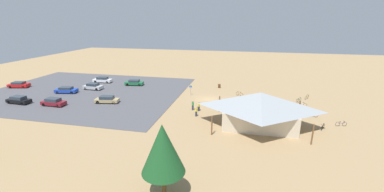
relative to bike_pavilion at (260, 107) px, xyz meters
name	(u,v)px	position (x,y,z in m)	size (l,w,h in m)	color
ground	(208,99)	(9.58, -11.20, -3.06)	(160.00, 160.00, 0.00)	#9E7F56
parking_lot_asphalt	(86,91)	(37.40, -10.87, -3.04)	(43.02, 34.00, 0.05)	#4C4C51
bike_pavilion	(260,107)	(0.00, 0.00, 0.00)	(13.60, 9.89, 5.33)	beige
trash_bin	(219,86)	(8.39, -20.53, -2.61)	(0.60, 0.60, 0.90)	brown
lot_sign	(191,89)	(13.75, -13.35, -1.65)	(0.56, 0.08, 2.20)	#99999E
pine_west	(163,149)	(9.09, 18.14, 1.72)	(4.00, 4.00, 7.14)	brown
bicycle_yellow_lone_west	(313,115)	(-8.94, -5.47, -2.66)	(1.82, 0.48, 0.90)	black
bicycle_blue_lone_east	(242,98)	(2.87, -12.23, -2.71)	(0.48, 1.65, 0.76)	black
bicycle_orange_yard_front	(239,94)	(3.48, -15.17, -2.67)	(1.54, 0.90, 0.90)	black
bicycle_black_yard_center	(323,127)	(-9.31, -0.70, -2.69)	(0.88, 1.57, 0.83)	black
bicycle_red_edge_south	(271,102)	(-2.67, -11.04, -2.69)	(0.67, 1.60, 0.81)	black
bicycle_teal_by_bin	(242,101)	(2.80, -10.31, -2.70)	(0.70, 1.60, 0.79)	black
bicycle_silver_mid_cluster	(257,100)	(-0.13, -11.57, -2.66)	(1.23, 1.24, 0.87)	black
bicycle_white_yard_left	(302,104)	(-8.34, -11.01, -2.71)	(1.54, 0.80, 0.76)	black
bicycle_purple_front_row	(341,124)	(-12.36, -2.51, -2.70)	(1.69, 0.50, 0.79)	black
bicycle_green_near_sign	(299,100)	(-8.17, -13.60, -2.70)	(1.17, 1.24, 0.83)	black
bicycle_yellow_back_row	(307,97)	(-10.10, -15.79, -2.70)	(1.04, 1.46, 0.85)	black
car_green_aisle_side	(134,82)	(29.10, -18.28, -2.32)	(4.57, 2.36, 1.38)	#1E6B3D
car_black_front_row	(19,100)	(44.92, -0.65, -2.30)	(4.68, 1.89, 1.45)	black
car_maroon_inner_stall	(53,102)	(37.41, -0.98, -2.29)	(4.54, 1.85, 1.47)	maroon
car_silver_end_stall	(93,86)	(36.78, -12.70, -2.30)	(4.41, 2.02, 1.44)	#BCBCC1
car_red_far_end	(19,85)	(55.01, -10.38, -2.32)	(4.85, 2.82, 1.39)	red
car_white_second_row	(103,80)	(38.26, -19.12, -2.30)	(4.80, 2.01, 1.45)	white
car_blue_by_curb	(66,90)	(40.85, -8.84, -2.33)	(4.87, 2.66, 1.37)	#1E42B2
car_tan_mid_lot	(107,99)	(28.48, -4.67, -2.33)	(4.74, 2.46, 1.38)	tan
visitor_by_pavilion	(199,106)	(10.20, -4.26, -2.16)	(0.40, 0.38, 1.72)	#2D3347
visitor_near_lot	(196,111)	(10.13, -1.69, -2.18)	(0.36, 0.36, 1.69)	#2D3347
visitor_crossing_yard	(193,105)	(11.34, -4.51, -2.11)	(0.36, 0.36, 1.81)	#2D3347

